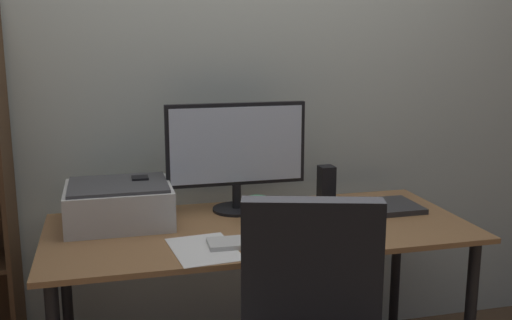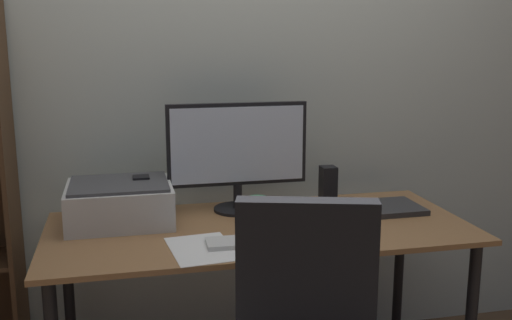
{
  "view_description": "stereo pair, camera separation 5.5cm",
  "coord_description": "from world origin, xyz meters",
  "px_view_note": "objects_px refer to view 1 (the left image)",
  "views": [
    {
      "loc": [
        -0.56,
        -2.13,
        1.46
      ],
      "look_at": [
        -0.01,
        0.02,
        0.99
      ],
      "focal_mm": 42.13,
      "sensor_mm": 36.0,
      "label": 1
    },
    {
      "loc": [
        -0.51,
        -2.15,
        1.46
      ],
      "look_at": [
        -0.01,
        0.02,
        0.99
      ],
      "focal_mm": 42.13,
      "sensor_mm": 36.0,
      "label": 2
    }
  ],
  "objects_px": {
    "monitor": "(236,150)",
    "mouse": "(316,235)",
    "laptop": "(380,207)",
    "speaker_right": "(326,185)",
    "speaker_left": "(141,198)",
    "coffee_mug": "(258,210)",
    "desk": "(260,246)",
    "keyboard": "(249,242)",
    "printer": "(119,204)"
  },
  "relations": [
    {
      "from": "monitor",
      "to": "printer",
      "type": "xyz_separation_m",
      "value": [
        -0.48,
        -0.06,
        -0.18
      ]
    },
    {
      "from": "mouse",
      "to": "laptop",
      "type": "distance_m",
      "value": 0.48
    },
    {
      "from": "desk",
      "to": "keyboard",
      "type": "distance_m",
      "value": 0.23
    },
    {
      "from": "speaker_left",
      "to": "speaker_right",
      "type": "xyz_separation_m",
      "value": [
        0.78,
        0.0,
        0.0
      ]
    },
    {
      "from": "keyboard",
      "to": "speaker_right",
      "type": "bearing_deg",
      "value": 43.95
    },
    {
      "from": "mouse",
      "to": "laptop",
      "type": "xyz_separation_m",
      "value": [
        0.39,
        0.28,
        -0.01
      ]
    },
    {
      "from": "printer",
      "to": "speaker_right",
      "type": "bearing_deg",
      "value": 3.29
    },
    {
      "from": "keyboard",
      "to": "speaker_right",
      "type": "distance_m",
      "value": 0.6
    },
    {
      "from": "mouse",
      "to": "coffee_mug",
      "type": "xyz_separation_m",
      "value": [
        -0.15,
        0.24,
        0.04
      ]
    },
    {
      "from": "keyboard",
      "to": "laptop",
      "type": "distance_m",
      "value": 0.69
    },
    {
      "from": "desk",
      "to": "printer",
      "type": "distance_m",
      "value": 0.57
    },
    {
      "from": "laptop",
      "to": "mouse",
      "type": "bearing_deg",
      "value": -144.23
    },
    {
      "from": "laptop",
      "to": "speaker_left",
      "type": "distance_m",
      "value": 0.99
    },
    {
      "from": "monitor",
      "to": "speaker_right",
      "type": "distance_m",
      "value": 0.43
    },
    {
      "from": "laptop",
      "to": "speaker_left",
      "type": "relative_size",
      "value": 1.88
    },
    {
      "from": "coffee_mug",
      "to": "speaker_right",
      "type": "xyz_separation_m",
      "value": [
        0.35,
        0.17,
        0.03
      ]
    },
    {
      "from": "printer",
      "to": "coffee_mug",
      "type": "bearing_deg",
      "value": -13.18
    },
    {
      "from": "monitor",
      "to": "speaker_right",
      "type": "xyz_separation_m",
      "value": [
        0.39,
        -0.01,
        -0.17
      ]
    },
    {
      "from": "desk",
      "to": "speaker_left",
      "type": "relative_size",
      "value": 9.48
    },
    {
      "from": "monitor",
      "to": "mouse",
      "type": "bearing_deg",
      "value": -64.86
    },
    {
      "from": "monitor",
      "to": "laptop",
      "type": "bearing_deg",
      "value": -13.16
    },
    {
      "from": "desk",
      "to": "coffee_mug",
      "type": "bearing_deg",
      "value": 86.74
    },
    {
      "from": "desk",
      "to": "printer",
      "type": "height_order",
      "value": "printer"
    },
    {
      "from": "monitor",
      "to": "laptop",
      "type": "xyz_separation_m",
      "value": [
        0.58,
        -0.14,
        -0.25
      ]
    },
    {
      "from": "desk",
      "to": "speaker_left",
      "type": "bearing_deg",
      "value": 154.3
    },
    {
      "from": "coffee_mug",
      "to": "laptop",
      "type": "distance_m",
      "value": 0.54
    },
    {
      "from": "keyboard",
      "to": "laptop",
      "type": "bearing_deg",
      "value": 24.85
    },
    {
      "from": "desk",
      "to": "speaker_right",
      "type": "bearing_deg",
      "value": 30.86
    },
    {
      "from": "keyboard",
      "to": "coffee_mug",
      "type": "bearing_deg",
      "value": 69.87
    },
    {
      "from": "desk",
      "to": "mouse",
      "type": "xyz_separation_m",
      "value": [
        0.16,
        -0.2,
        0.1
      ]
    },
    {
      "from": "printer",
      "to": "monitor",
      "type": "bearing_deg",
      "value": 6.9
    },
    {
      "from": "monitor",
      "to": "mouse",
      "type": "distance_m",
      "value": 0.52
    },
    {
      "from": "speaker_right",
      "to": "speaker_left",
      "type": "bearing_deg",
      "value": 180.0
    },
    {
      "from": "speaker_left",
      "to": "mouse",
      "type": "bearing_deg",
      "value": -35.02
    },
    {
      "from": "monitor",
      "to": "speaker_right",
      "type": "relative_size",
      "value": 3.39
    },
    {
      "from": "keyboard",
      "to": "mouse",
      "type": "bearing_deg",
      "value": -1.19
    },
    {
      "from": "keyboard",
      "to": "speaker_left",
      "type": "bearing_deg",
      "value": 132.14
    },
    {
      "from": "speaker_right",
      "to": "printer",
      "type": "xyz_separation_m",
      "value": [
        -0.87,
        -0.05,
        -0.0
      ]
    },
    {
      "from": "desk",
      "to": "mouse",
      "type": "relative_size",
      "value": 16.8
    },
    {
      "from": "mouse",
      "to": "speaker_right",
      "type": "distance_m",
      "value": 0.46
    },
    {
      "from": "desk",
      "to": "coffee_mug",
      "type": "height_order",
      "value": "coffee_mug"
    },
    {
      "from": "mouse",
      "to": "coffee_mug",
      "type": "distance_m",
      "value": 0.29
    },
    {
      "from": "desk",
      "to": "keyboard",
      "type": "bearing_deg",
      "value": -114.67
    },
    {
      "from": "desk",
      "to": "laptop",
      "type": "relative_size",
      "value": 5.04
    },
    {
      "from": "keyboard",
      "to": "speaker_right",
      "type": "xyz_separation_m",
      "value": [
        0.44,
        0.4,
        0.08
      ]
    },
    {
      "from": "laptop",
      "to": "speaker_right",
      "type": "height_order",
      "value": "speaker_right"
    },
    {
      "from": "speaker_left",
      "to": "coffee_mug",
      "type": "bearing_deg",
      "value": -21.57
    },
    {
      "from": "desk",
      "to": "coffee_mug",
      "type": "relative_size",
      "value": 15.54
    },
    {
      "from": "monitor",
      "to": "printer",
      "type": "height_order",
      "value": "monitor"
    },
    {
      "from": "laptop",
      "to": "desk",
      "type": "bearing_deg",
      "value": -172.13
    }
  ]
}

